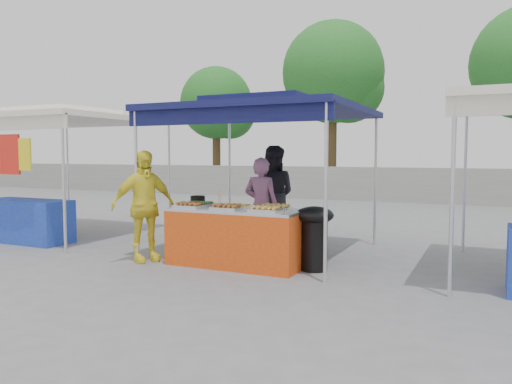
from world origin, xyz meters
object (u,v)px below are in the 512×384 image
at_px(cooking_pot, 198,200).
at_px(vendor_table, 236,237).
at_px(wok_burner, 314,232).
at_px(helper_man, 272,195).
at_px(vendor_woman, 261,206).
at_px(customer_person, 144,206).

bearing_deg(cooking_pot, vendor_table, -20.55).
bearing_deg(vendor_table, wok_burner, 9.99).
bearing_deg(wok_burner, helper_man, 144.50).
xyz_separation_m(wok_burner, vendor_woman, (-1.17, 0.74, 0.26)).
bearing_deg(helper_man, wok_burner, 114.18).
height_order(helper_man, customer_person, helper_man).
bearing_deg(vendor_table, helper_man, 97.66).
relative_size(wok_burner, vendor_woman, 0.58).
xyz_separation_m(cooking_pot, customer_person, (-0.57, -0.65, -0.06)).
relative_size(vendor_woman, customer_person, 0.93).
height_order(vendor_woman, helper_man, helper_man).
bearing_deg(customer_person, vendor_woman, -16.69).
height_order(vendor_table, vendor_woman, vendor_woman).
height_order(vendor_table, cooking_pot, cooking_pot).
height_order(vendor_table, customer_person, customer_person).
relative_size(vendor_table, vendor_woman, 1.25).
relative_size(cooking_pot, vendor_woman, 0.15).
xyz_separation_m(helper_man, customer_person, (-1.16, -2.30, -0.05)).
distance_m(wok_burner, customer_person, 2.65).
distance_m(cooking_pot, helper_man, 1.75).
relative_size(cooking_pot, wok_burner, 0.25).
height_order(wok_burner, vendor_woman, vendor_woman).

